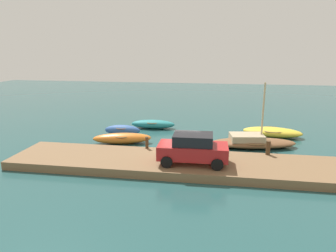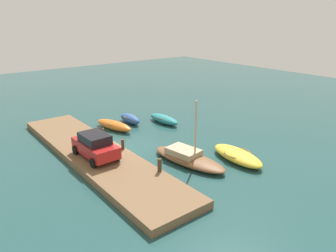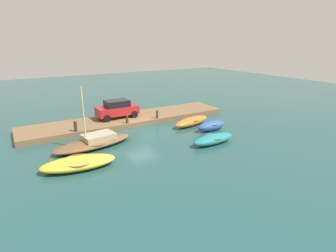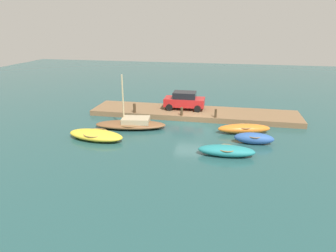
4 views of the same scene
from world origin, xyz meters
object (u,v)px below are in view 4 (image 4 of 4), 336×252
motorboat_yellow (96,135)px  mooring_post_west (216,113)px  parked_car (184,100)px  mooring_post_mid_west (182,111)px  mooring_post_mid_east (135,108)px  rowboat_orange (244,129)px  sailboat_brown (131,124)px  rowboat_teal (226,151)px  dinghy_blue (254,138)px

motorboat_yellow → mooring_post_west: 10.49m
mooring_post_west → parked_car: bearing=-34.6°
mooring_post_mid_west → mooring_post_mid_east: size_ratio=0.88×
rowboat_orange → parked_car: size_ratio=1.13×
sailboat_brown → parked_car: sailboat_brown is taller
mooring_post_west → parked_car: size_ratio=0.20×
sailboat_brown → rowboat_teal: bearing=144.6°
mooring_post_west → mooring_post_mid_west: size_ratio=1.01×
parked_car → dinghy_blue: bearing=132.2°
parked_car → rowboat_teal: bearing=113.7°
rowboat_teal → motorboat_yellow: size_ratio=0.82×
sailboat_brown → parked_car: bearing=-135.4°
motorboat_yellow → parked_car: 9.81m
sailboat_brown → mooring_post_west: bearing=-165.9°
rowboat_teal → dinghy_blue: 3.19m
motorboat_yellow → mooring_post_mid_east: size_ratio=5.47×
parked_car → motorboat_yellow: bearing=54.0°
motorboat_yellow → sailboat_brown: 3.51m
rowboat_teal → motorboat_yellow: bearing=-7.9°
dinghy_blue → mooring_post_mid_east: 11.32m
mooring_post_mid_east → parked_car: parked_car is taller
rowboat_teal → parked_car: parked_car is taller
dinghy_blue → mooring_post_west: mooring_post_west is taller
motorboat_yellow → parked_car: (-5.58, -8.01, 0.99)m
motorboat_yellow → mooring_post_mid_west: mooring_post_mid_west is taller
dinghy_blue → mooring_post_west: 5.28m
sailboat_brown → mooring_post_west: sailboat_brown is taller
motorboat_yellow → mooring_post_west: size_ratio=6.16×
dinghy_blue → rowboat_orange: dinghy_blue is taller
sailboat_brown → mooring_post_mid_east: size_ratio=7.23×
sailboat_brown → mooring_post_west: size_ratio=8.15×
rowboat_orange → mooring_post_mid_east: (9.83, -2.24, 0.52)m
mooring_post_west → dinghy_blue: bearing=124.8°
parked_car → mooring_post_west: bearing=144.2°
parked_car → mooring_post_mid_west: bearing=90.8°
mooring_post_mid_west → mooring_post_mid_east: 4.43m
rowboat_teal → mooring_post_mid_east: 10.95m
rowboat_orange → mooring_post_mid_west: 5.87m
parked_car → rowboat_orange: bearing=140.2°
mooring_post_mid_west → mooring_post_mid_east: mooring_post_mid_east is taller
rowboat_teal → mooring_post_mid_west: size_ratio=5.09×
rowboat_teal → dinghy_blue: size_ratio=1.32×
dinghy_blue → parked_car: (6.10, -6.46, 0.92)m
rowboat_teal → mooring_post_mid_east: mooring_post_mid_east is taller
sailboat_brown → mooring_post_mid_east: 2.98m
motorboat_yellow → rowboat_orange: bearing=-154.3°
rowboat_teal → dinghy_blue: (-1.94, -2.54, 0.05)m
dinghy_blue → sailboat_brown: (9.84, -1.45, -0.04)m
mooring_post_mid_west → rowboat_orange: bearing=157.4°
rowboat_teal → dinghy_blue: bearing=-129.5°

